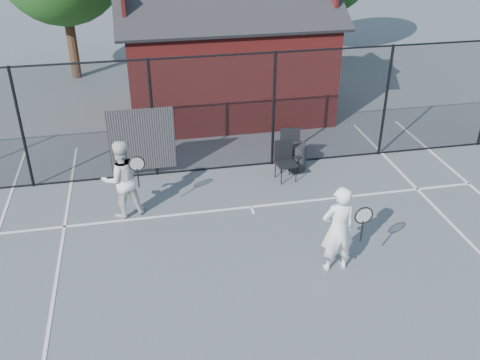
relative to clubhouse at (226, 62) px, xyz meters
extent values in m
plane|color=#4F555B|center=(-0.50, -9.00, -1.61)|extent=(80.00, 80.00, 0.00)
cube|color=silver|center=(-0.50, -6.00, -1.60)|extent=(11.00, 0.06, 0.01)
cube|color=silver|center=(-0.50, -6.15, -1.60)|extent=(0.06, 0.30, 0.01)
cylinder|color=black|center=(-5.50, -4.00, -0.11)|extent=(0.07, 0.07, 3.00)
cylinder|color=black|center=(-2.50, -4.00, -0.11)|extent=(0.07, 0.07, 3.00)
cylinder|color=black|center=(0.50, -4.00, -0.11)|extent=(0.07, 0.07, 3.00)
cylinder|color=black|center=(3.50, -4.00, -0.11)|extent=(0.07, 0.07, 3.00)
cylinder|color=black|center=(-0.50, -4.00, 1.36)|extent=(22.00, 0.04, 0.04)
cylinder|color=black|center=(-0.50, -4.00, -1.58)|extent=(22.00, 0.04, 0.04)
cube|color=black|center=(-0.50, -4.00, -0.11)|extent=(22.00, 3.00, 0.01)
cube|color=black|center=(-2.80, -4.02, -0.61)|extent=(1.60, 0.04, 1.60)
cube|color=maroon|center=(0.00, 0.00, -0.11)|extent=(6.00, 4.00, 3.00)
cube|color=black|center=(0.00, -1.00, 1.92)|extent=(6.50, 2.36, 1.32)
cube|color=maroon|center=(-2.95, 0.00, 1.92)|extent=(0.10, 2.80, 1.06)
cylinder|color=#351D15|center=(-5.00, 4.50, -0.35)|extent=(0.36, 0.36, 2.52)
cylinder|color=#351D15|center=(5.00, 5.50, -0.49)|extent=(0.36, 0.36, 2.23)
imported|color=white|center=(0.59, -8.46, -0.72)|extent=(0.66, 0.45, 1.78)
torus|color=black|center=(0.89, -8.82, -0.23)|extent=(0.35, 0.03, 0.35)
cylinder|color=black|center=(0.89, -8.82, -0.56)|extent=(0.03, 0.03, 0.43)
imported|color=silver|center=(-3.31, -5.73, -0.72)|extent=(1.01, 0.88, 1.78)
torus|color=black|center=(-2.95, -6.09, -0.21)|extent=(0.35, 0.03, 0.35)
cylinder|color=black|center=(-2.95, -6.09, -0.54)|extent=(0.03, 0.03, 0.43)
cube|color=black|center=(0.62, -4.90, -1.12)|extent=(0.53, 0.55, 0.98)
cube|color=black|center=(0.85, -4.40, -1.08)|extent=(0.62, 0.63, 1.05)
cylinder|color=black|center=(1.04, -4.40, -1.26)|extent=(0.59, 0.59, 0.70)
camera|label=1|loc=(-2.79, -16.11, 4.84)|focal=40.00mm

